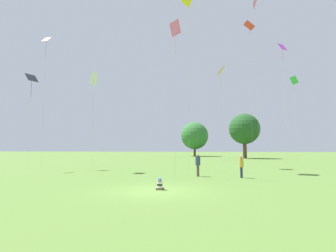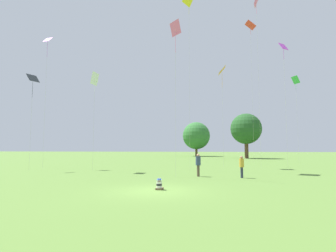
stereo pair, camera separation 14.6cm
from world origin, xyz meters
name	(u,v)px [view 1 (the left image)]	position (x,y,z in m)	size (l,w,h in m)	color
ground_plane	(156,191)	(0.00, 0.00, 0.00)	(300.00, 300.00, 0.00)	#567A33
seated_toddler	(160,185)	(0.14, 0.36, 0.26)	(0.38, 0.47, 0.61)	brown
person_standing_0	(241,165)	(5.18, 6.74, 0.97)	(0.44, 0.44, 1.63)	#282D42
person_standing_1	(198,163)	(1.93, 7.27, 1.05)	(0.54, 0.54, 1.77)	brown
kite_0	(283,52)	(10.19, 13.00, 11.71)	(1.02, 0.95, 12.61)	#B738C6
kite_1	(94,80)	(-8.35, 10.54, 8.93)	(0.40, 1.24, 9.69)	white
kite_2	(188,2)	(0.89, 12.80, 17.58)	(1.40, 1.67, 18.65)	yellow
kite_3	(175,32)	(0.24, 6.57, 11.48)	(1.01, 0.98, 12.36)	pink
kite_4	(255,7)	(8.85, 18.93, 19.82)	(0.79, 1.38, 21.13)	pink
kite_5	(46,45)	(-15.91, 13.84, 14.28)	(1.02, 0.79, 15.35)	#B738C6
kite_6	(32,80)	(-14.91, 10.23, 9.11)	(1.11, 1.29, 9.76)	#1E2328
kite_7	(294,82)	(14.38, 23.07, 11.02)	(0.92, 1.20, 11.82)	green
kite_8	(249,29)	(8.86, 23.79, 19.18)	(1.44, 1.66, 20.16)	red
kite_9	(221,73)	(4.42, 17.30, 11.10)	(0.84, 1.23, 11.84)	orange
distant_tree_0	(244,129)	(10.91, 45.83, 6.44)	(6.74, 6.74, 9.85)	brown
distant_tree_1	(195,136)	(-0.67, 59.65, 5.68)	(7.56, 7.56, 9.48)	brown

